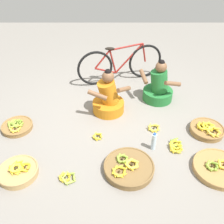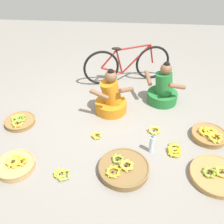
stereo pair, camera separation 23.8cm
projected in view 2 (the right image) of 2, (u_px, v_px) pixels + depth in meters
ground_plane at (113, 122)px, 3.88m from camera, size 10.00×10.00×0.00m
vendor_woman_front at (111, 98)px, 3.97m from camera, size 0.69×0.53×0.77m
vendor_woman_behind at (163, 90)px, 4.20m from camera, size 0.67×0.55×0.76m
bicycle_leaning at (127, 65)px, 4.69m from camera, size 1.64×0.55×0.73m
banana_basket_near_vendor at (124, 168)px, 3.07m from camera, size 0.64×0.64×0.16m
banana_basket_mid_left at (20, 121)px, 3.82m from camera, size 0.47×0.47×0.15m
banana_basket_front_center at (209, 135)px, 3.56m from camera, size 0.50×0.50×0.16m
banana_basket_front_right at (15, 165)px, 3.10m from camera, size 0.49×0.49×0.17m
banana_basket_mid_right at (216, 175)px, 3.00m from camera, size 0.64×0.64×0.15m
loose_bananas_back_right at (174, 150)px, 3.36m from camera, size 0.21×0.31×0.09m
loose_bananas_front_left at (97, 136)px, 3.59m from camera, size 0.16×0.17×0.07m
loose_bananas_back_left at (154, 130)px, 3.68m from camera, size 0.21×0.21×0.09m
loose_bananas_near_bicycle at (61, 174)px, 3.03m from camera, size 0.24×0.21×0.09m
water_bottle at (152, 144)px, 3.30m from camera, size 0.07×0.07×0.29m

